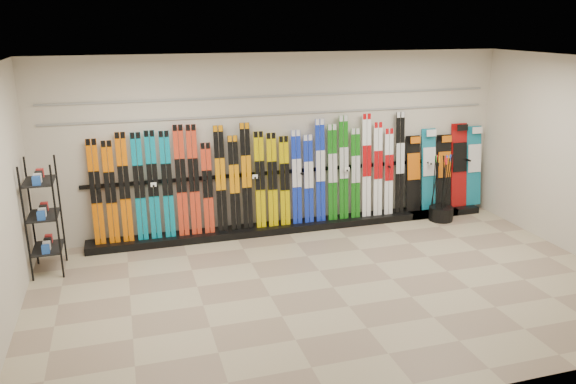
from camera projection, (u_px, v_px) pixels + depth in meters
name	position (u px, v px, depth m)	size (l,w,h in m)	color
floor	(333.00, 287.00, 7.66)	(8.00, 8.00, 0.00)	#89735E
back_wall	(282.00, 143.00, 9.51)	(8.00, 8.00, 0.00)	beige
ceiling	(339.00, 63.00, 6.78)	(8.00, 8.00, 0.00)	silver
ski_rack_base	(298.00, 226.00, 9.79)	(8.00, 0.40, 0.12)	black
skis	(259.00, 178.00, 9.37)	(5.38, 0.18, 1.83)	#D56003
snowboards	(445.00, 169.00, 10.43)	(1.57, 0.24, 1.55)	black
accessory_rack	(44.00, 217.00, 7.94)	(0.40, 0.60, 1.65)	black
pole_bin	(441.00, 213.00, 10.21)	(0.43, 0.43, 0.25)	black
ski_poles	(442.00, 188.00, 10.08)	(0.39, 0.31, 1.18)	black
slatwall_rail_0	(282.00, 114.00, 9.35)	(7.60, 0.02, 0.03)	gray
slatwall_rail_1	(282.00, 96.00, 9.26)	(7.60, 0.02, 0.03)	gray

